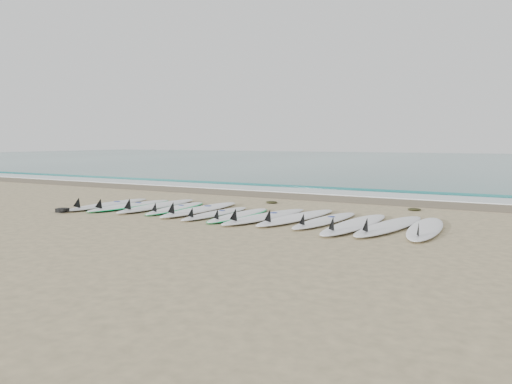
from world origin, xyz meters
The scene contains 21 objects.
ground centered at (0.00, 0.00, 0.00)m, with size 120.00×120.00×0.00m, color tan.
ocean centered at (0.00, 32.50, 0.01)m, with size 120.00×55.00×0.03m, color #246463.
wet_sand_band centered at (0.00, 4.10, 0.01)m, with size 120.00×1.80×0.01m, color brown.
foam_band centered at (0.00, 5.50, 0.02)m, with size 120.00×1.40×0.04m, color silver.
wave_crest centered at (0.00, 7.00, 0.05)m, with size 120.00×1.00×0.10m, color #246463.
surfboard_0 centered at (-3.79, -0.25, 0.06)m, with size 0.60×2.75×0.35m.
surfboard_1 centered at (-3.19, -0.09, 0.05)m, with size 0.81×2.68×0.34m.
surfboard_2 centered at (-2.52, 0.11, 0.06)m, with size 0.69×2.92×0.37m.
surfboard_3 centered at (-1.91, 0.08, 0.05)m, with size 0.83×2.46×0.31m.
surfboard_4 centered at (-1.23, 0.09, 0.06)m, with size 0.61×2.91×0.37m.
surfboard_5 centered at (-0.60, -0.23, 0.05)m, with size 0.60×2.37×0.30m.
surfboard_6 centered at (-0.03, -0.16, 0.04)m, with size 0.59×2.37×0.30m.
surfboard_7 centered at (0.58, -0.14, 0.06)m, with size 1.02×2.87×0.36m.
surfboard_8 centered at (1.22, 0.06, 0.06)m, with size 1.00×2.87×0.36m.
surfboard_9 centered at (1.87, 0.02, 0.06)m, with size 0.81×2.59×0.33m.
surfboard_10 centered at (2.55, -0.20, 0.06)m, with size 0.83×2.94×0.37m.
surfboard_11 centered at (3.17, -0.05, 0.06)m, with size 1.03×2.92×0.37m.
surfboard_12 centered at (3.81, 0.00, 0.06)m, with size 0.71×2.74×0.35m.
seaweed_near centered at (-0.47, 2.30, 0.03)m, with size 0.32×0.25×0.06m, color black.
seaweed_far centered at (3.10, 2.70, 0.03)m, with size 0.31×0.24×0.06m, color black.
leash_coil centered at (-3.96, -1.45, 0.05)m, with size 0.46×0.36×0.11m.
Camera 1 is at (5.40, -9.29, 1.64)m, focal length 35.00 mm.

